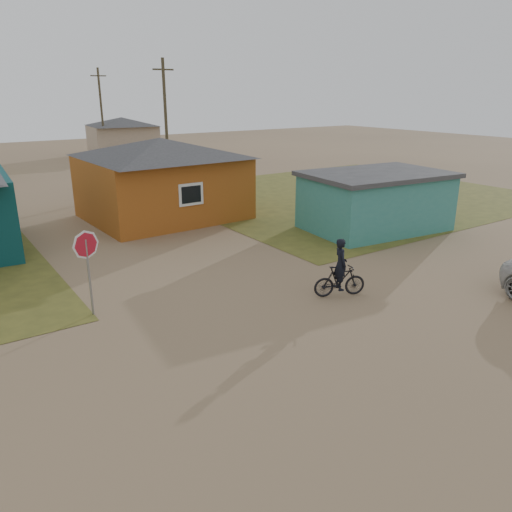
# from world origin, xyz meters

# --- Properties ---
(ground) EXTENTS (120.00, 120.00, 0.00)m
(ground) POSITION_xyz_m (0.00, 0.00, 0.00)
(ground) COLOR #8B6F50
(grass_ne) EXTENTS (20.00, 18.00, 0.00)m
(grass_ne) POSITION_xyz_m (14.00, 13.00, 0.01)
(grass_ne) COLOR brown
(grass_ne) RESTS_ON ground
(house_yellow) EXTENTS (7.72, 6.76, 3.90)m
(house_yellow) POSITION_xyz_m (2.50, 14.00, 2.00)
(house_yellow) COLOR #9F5118
(house_yellow) RESTS_ON ground
(shed_turquoise) EXTENTS (6.71, 4.93, 2.60)m
(shed_turquoise) POSITION_xyz_m (9.50, 6.50, 1.31)
(shed_turquoise) COLOR teal
(shed_turquoise) RESTS_ON ground
(house_beige_east) EXTENTS (6.95, 6.05, 3.60)m
(house_beige_east) POSITION_xyz_m (10.00, 40.00, 1.86)
(house_beige_east) COLOR tan
(house_beige_east) RESTS_ON ground
(utility_pole_near) EXTENTS (1.40, 0.20, 8.00)m
(utility_pole_near) POSITION_xyz_m (6.50, 22.00, 4.14)
(utility_pole_near) COLOR #49402C
(utility_pole_near) RESTS_ON ground
(utility_pole_far) EXTENTS (1.40, 0.20, 8.00)m
(utility_pole_far) POSITION_xyz_m (7.50, 38.00, 4.14)
(utility_pole_far) COLOR #49402C
(utility_pole_far) RESTS_ON ground
(stop_sign) EXTENTS (0.81, 0.11, 2.48)m
(stop_sign) POSITION_xyz_m (-4.01, 4.48, 1.82)
(stop_sign) COLOR gray
(stop_sign) RESTS_ON ground
(cyclist) EXTENTS (1.68, 1.06, 1.84)m
(cyclist) POSITION_xyz_m (2.69, 1.56, 0.67)
(cyclist) COLOR black
(cyclist) RESTS_ON ground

